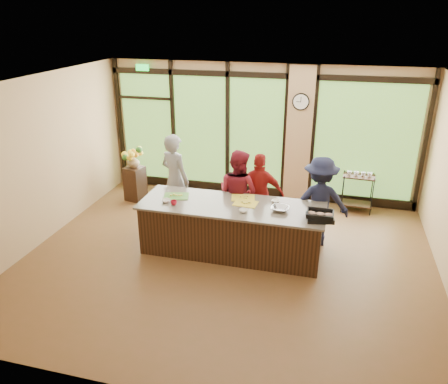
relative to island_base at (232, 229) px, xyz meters
The scene contains 24 objects.
floor 0.53m from the island_base, 90.00° to the right, with size 7.00×7.00×0.00m, color brown.
ceiling 2.58m from the island_base, 90.00° to the right, with size 7.00×7.00×0.00m, color white.
back_wall 2.90m from the island_base, 90.00° to the left, with size 7.00×7.00×0.00m, color tan.
left_wall 3.67m from the island_base, behind, with size 6.00×6.00×0.00m, color tan.
window_wall 2.83m from the island_base, 86.48° to the left, with size 6.90×0.12×3.00m.
island_base is the anchor object (origin of this frame).
countertop 0.46m from the island_base, ahead, with size 3.20×1.10×0.04m, color slate.
wall_clock 3.25m from the island_base, 71.68° to the left, with size 0.36×0.04×0.36m.
cook_left 1.68m from the island_base, 147.61° to the left, with size 0.68×0.44×1.85m, color gray.
cook_midleft 0.82m from the island_base, 94.24° to the left, with size 0.82×0.64×1.68m, color maroon.
cook_midright 1.00m from the island_base, 69.05° to the left, with size 0.93×0.39×1.59m, color maroon.
cook_right 1.66m from the island_base, 26.08° to the left, with size 1.08×0.62×1.67m, color #161931.
roasting_pan 1.60m from the island_base, ahead, with size 0.42×0.33×0.07m, color black.
mixing_bowl 0.98m from the island_base, ahead, with size 0.29×0.29×0.07m, color silver.
cutting_board_left 1.16m from the island_base, behind, with size 0.44×0.33×0.01m, color #4B8A32.
cutting_board_center 0.60m from the island_base, 68.54° to the left, with size 0.41×0.31×0.01m, color gold.
cutting_board_right 0.54m from the island_base, 23.61° to the left, with size 0.40×0.30×0.01m, color gold.
prep_bowl_near 1.26m from the island_base, behind, with size 0.15×0.15×0.05m, color white.
prep_bowl_mid 0.61m from the island_base, 42.65° to the right, with size 0.15×0.15×0.05m, color white.
prep_bowl_far 0.92m from the island_base, 23.21° to the left, with size 0.14×0.14×0.03m, color white.
red_ramekin 1.12m from the island_base, 165.00° to the right, with size 0.11×0.11×0.08m, color #B2112A.
flower_stand 3.17m from the island_base, 147.23° to the left, with size 0.39×0.39×0.78m, color #321C10.
flower_vase 3.21m from the island_base, 147.23° to the left, with size 0.26×0.26×0.28m, color olive.
bar_cart 3.21m from the island_base, 47.03° to the left, with size 0.67×0.41×0.90m.
Camera 1 is at (1.60, -6.36, 4.03)m, focal length 35.00 mm.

